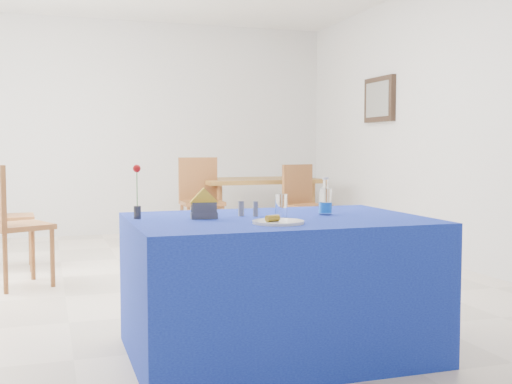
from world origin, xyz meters
TOP-DOWN VIEW (x-y plane):
  - floor at (0.00, 0.00)m, footprint 7.00×7.00m
  - room_shell at (0.00, 0.00)m, footprint 7.00×7.00m
  - picture_frame at (2.47, 1.60)m, footprint 0.06×0.64m
  - picture_art at (2.44, 1.60)m, footprint 0.02×0.52m
  - plate at (-0.12, -2.04)m, footprint 0.26×0.26m
  - drinking_glass at (-0.01, -1.80)m, footprint 0.07×0.07m
  - salt_shaker at (-0.19, -1.65)m, footprint 0.03×0.03m
  - pepper_shaker at (-0.12, -1.69)m, footprint 0.03×0.03m
  - blue_table at (-0.02, -1.78)m, footprint 1.60×1.10m
  - water_bottle at (0.29, -1.72)m, footprint 0.07×0.07m
  - napkin_holder at (-0.43, -1.72)m, footprint 0.16×0.07m
  - rose_vase at (-0.77, -1.61)m, footprint 0.04×0.04m
  - oak_table at (1.28, 2.53)m, footprint 1.53×1.01m
  - chair_bg_left at (0.46, 2.17)m, footprint 0.46×0.46m
  - chair_bg_right at (1.60, 1.79)m, footprint 0.53×0.53m
  - chair_win_a at (-1.54, 0.45)m, footprint 0.60×0.60m
  - banana_pieces at (-0.16, -2.07)m, footprint 0.08×0.06m

SIDE VIEW (x-z plane):
  - floor at x=0.00m, z-range 0.00..0.00m
  - blue_table at x=-0.02m, z-range 0.00..0.76m
  - chair_bg_right at x=1.60m, z-range 0.07..1.02m
  - chair_win_a at x=-1.54m, z-range 0.08..1.09m
  - chair_bg_left at x=0.46m, z-range 0.08..1.11m
  - oak_table at x=1.28m, z-range 0.30..1.06m
  - plate at x=-0.12m, z-range 0.76..0.77m
  - banana_pieces at x=-0.16m, z-range 0.77..0.81m
  - salt_shaker at x=-0.19m, z-range 0.76..0.84m
  - pepper_shaker at x=-0.12m, z-range 0.76..0.84m
  - napkin_holder at x=-0.43m, z-range 0.72..0.89m
  - drinking_glass at x=-0.01m, z-range 0.76..0.89m
  - water_bottle at x=0.29m, z-range 0.72..0.94m
  - rose_vase at x=-0.77m, z-range 0.75..1.04m
  - picture_frame at x=2.47m, z-range 1.44..1.96m
  - picture_art at x=2.44m, z-range 1.50..1.90m
  - room_shell at x=0.00m, z-range -1.75..5.25m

